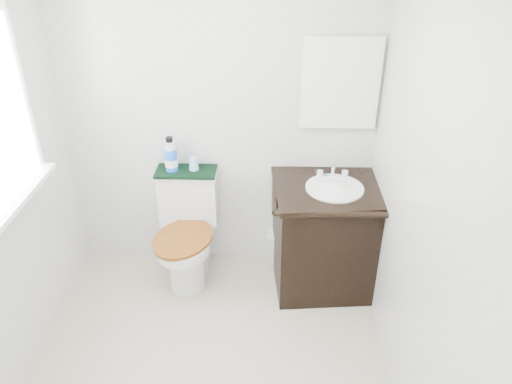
# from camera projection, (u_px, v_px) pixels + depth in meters

# --- Properties ---
(floor) EXTENTS (2.40, 2.40, 0.00)m
(floor) POSITION_uv_depth(u_px,v_px,m) (208.00, 375.00, 3.03)
(floor) COLOR #B8AF94
(floor) RESTS_ON ground
(wall_back) EXTENTS (2.40, 0.00, 2.40)m
(wall_back) POSITION_uv_depth(u_px,v_px,m) (219.00, 117.00, 3.47)
(wall_back) COLOR silver
(wall_back) RESTS_ON ground
(wall_right) EXTENTS (0.00, 2.40, 2.40)m
(wall_right) POSITION_uv_depth(u_px,v_px,m) (423.00, 211.00, 2.40)
(wall_right) COLOR silver
(wall_right) RESTS_ON ground
(mirror) EXTENTS (0.50, 0.02, 0.60)m
(mirror) POSITION_uv_depth(u_px,v_px,m) (340.00, 84.00, 3.30)
(mirror) COLOR silver
(mirror) RESTS_ON wall_back
(toilet) EXTENTS (0.50, 0.68, 0.81)m
(toilet) POSITION_uv_depth(u_px,v_px,m) (188.00, 235.00, 3.70)
(toilet) COLOR white
(toilet) RESTS_ON floor
(vanity) EXTENTS (0.80, 0.70, 0.92)m
(vanity) POSITION_uv_depth(u_px,v_px,m) (326.00, 234.00, 3.57)
(vanity) COLOR black
(vanity) RESTS_ON floor
(trash_bin) EXTENTS (0.21, 0.18, 0.29)m
(trash_bin) POSITION_uv_depth(u_px,v_px,m) (281.00, 248.00, 3.90)
(trash_bin) COLOR silver
(trash_bin) RESTS_ON floor
(towel) EXTENTS (0.43, 0.22, 0.02)m
(towel) POSITION_uv_depth(u_px,v_px,m) (186.00, 171.00, 3.57)
(towel) COLOR black
(towel) RESTS_ON toilet
(mouthwash_bottle) EXTENTS (0.09, 0.09, 0.25)m
(mouthwash_bottle) POSITION_uv_depth(u_px,v_px,m) (171.00, 155.00, 3.51)
(mouthwash_bottle) COLOR blue
(mouthwash_bottle) RESTS_ON towel
(cup) EXTENTS (0.07, 0.07, 0.09)m
(cup) POSITION_uv_depth(u_px,v_px,m) (194.00, 164.00, 3.56)
(cup) COLOR #96BCF6
(cup) RESTS_ON towel
(soap_bar) EXTENTS (0.06, 0.04, 0.02)m
(soap_bar) POSITION_uv_depth(u_px,v_px,m) (326.00, 176.00, 3.50)
(soap_bar) COLOR #1A7480
(soap_bar) RESTS_ON vanity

